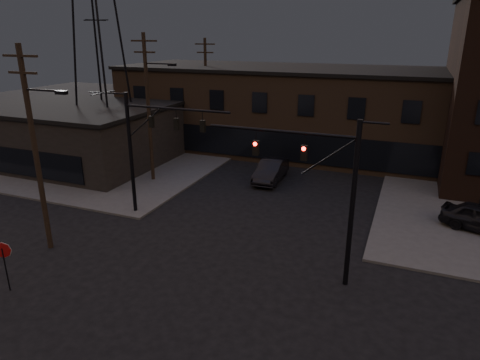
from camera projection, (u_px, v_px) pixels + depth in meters
name	position (u px, v px, depth m)	size (l,w,h in m)	color
ground	(181.00, 305.00, 18.98)	(140.00, 140.00, 0.00)	black
sidewalk_nw	(104.00, 144.00, 46.06)	(30.00, 30.00, 0.15)	#474744
building_row	(320.00, 113.00, 42.19)	(40.00, 12.00, 8.00)	#4D3929
building_left	(76.00, 136.00, 39.30)	(16.00, 12.00, 5.00)	black
traffic_signal_near	(328.00, 185.00, 19.40)	(7.12, 0.24, 8.00)	black
traffic_signal_far	(147.00, 142.00, 26.74)	(7.12, 0.24, 8.00)	black
stop_sign	(3.00, 255.00, 19.49)	(0.72, 0.33, 2.48)	black
utility_pole_near	(35.00, 146.00, 22.18)	(3.70, 0.28, 11.00)	black
utility_pole_mid	(149.00, 106.00, 32.96)	(3.70, 0.28, 11.50)	black
utility_pole_far	(206.00, 91.00, 43.95)	(2.20, 0.28, 11.00)	black
transmission_tower	(96.00, 20.00, 37.08)	(7.00, 7.00, 25.00)	black
car_crossing	(271.00, 171.00, 34.74)	(1.81, 5.19, 1.71)	black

